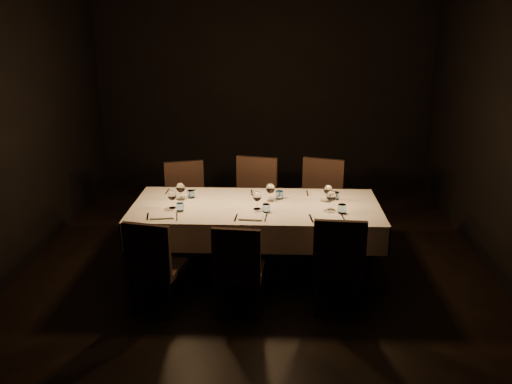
{
  "coord_description": "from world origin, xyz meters",
  "views": [
    {
      "loc": [
        0.2,
        -5.2,
        2.61
      ],
      "look_at": [
        0.0,
        0.0,
        0.9
      ],
      "focal_mm": 38.0,
      "sensor_mm": 36.0,
      "label": 1
    }
  ],
  "objects_px": {
    "chair_far_left": "(186,199)",
    "chair_far_right": "(320,199)",
    "chair_near_right": "(338,261)",
    "dining_table": "(256,212)",
    "chair_far_center": "(254,198)",
    "chair_near_center": "(238,266)",
    "chair_near_left": "(153,262)"
  },
  "relations": [
    {
      "from": "chair_near_left",
      "to": "chair_near_right",
      "type": "relative_size",
      "value": 0.96
    },
    {
      "from": "dining_table",
      "to": "chair_far_right",
      "type": "xyz_separation_m",
      "value": [
        0.72,
        0.8,
        -0.13
      ]
    },
    {
      "from": "chair_near_right",
      "to": "dining_table",
      "type": "bearing_deg",
      "value": -41.39
    },
    {
      "from": "chair_near_left",
      "to": "chair_far_center",
      "type": "bearing_deg",
      "value": -104.03
    },
    {
      "from": "chair_near_center",
      "to": "chair_far_right",
      "type": "bearing_deg",
      "value": -112.15
    },
    {
      "from": "chair_near_left",
      "to": "chair_near_right",
      "type": "xyz_separation_m",
      "value": [
        1.65,
        0.05,
        0.02
      ]
    },
    {
      "from": "chair_near_center",
      "to": "chair_near_right",
      "type": "distance_m",
      "value": 0.89
    },
    {
      "from": "chair_near_right",
      "to": "chair_far_center",
      "type": "distance_m",
      "value": 1.8
    },
    {
      "from": "chair_near_center",
      "to": "chair_far_left",
      "type": "relative_size",
      "value": 0.91
    },
    {
      "from": "chair_near_center",
      "to": "chair_far_right",
      "type": "xyz_separation_m",
      "value": [
        0.84,
        1.66,
        0.06
      ]
    },
    {
      "from": "chair_far_right",
      "to": "chair_far_center",
      "type": "bearing_deg",
      "value": -164.29
    },
    {
      "from": "dining_table",
      "to": "chair_near_center",
      "type": "distance_m",
      "value": 0.89
    },
    {
      "from": "chair_far_center",
      "to": "dining_table",
      "type": "bearing_deg",
      "value": -73.59
    },
    {
      "from": "chair_near_center",
      "to": "chair_far_center",
      "type": "relative_size",
      "value": 0.87
    },
    {
      "from": "chair_far_left",
      "to": "chair_far_center",
      "type": "bearing_deg",
      "value": -15.85
    },
    {
      "from": "chair_near_left",
      "to": "chair_far_left",
      "type": "distance_m",
      "value": 1.65
    },
    {
      "from": "chair_far_left",
      "to": "chair_far_center",
      "type": "distance_m",
      "value": 0.8
    },
    {
      "from": "chair_far_left",
      "to": "chair_far_right",
      "type": "relative_size",
      "value": 0.95
    },
    {
      "from": "chair_far_left",
      "to": "chair_far_right",
      "type": "xyz_separation_m",
      "value": [
        1.58,
        -0.01,
        0.02
      ]
    },
    {
      "from": "chair_far_right",
      "to": "chair_far_left",
      "type": "bearing_deg",
      "value": -162.92
    },
    {
      "from": "chair_near_right",
      "to": "chair_far_left",
      "type": "bearing_deg",
      "value": -40.13
    },
    {
      "from": "chair_near_right",
      "to": "chair_far_left",
      "type": "height_order",
      "value": "chair_far_left"
    },
    {
      "from": "chair_far_left",
      "to": "chair_far_right",
      "type": "height_order",
      "value": "chair_far_right"
    },
    {
      "from": "dining_table",
      "to": "chair_near_left",
      "type": "height_order",
      "value": "chair_near_left"
    },
    {
      "from": "chair_near_left",
      "to": "chair_near_center",
      "type": "xyz_separation_m",
      "value": [
        0.76,
        -0.02,
        -0.01
      ]
    },
    {
      "from": "dining_table",
      "to": "chair_near_right",
      "type": "relative_size",
      "value": 2.66
    },
    {
      "from": "chair_far_left",
      "to": "chair_near_left",
      "type": "bearing_deg",
      "value": -107.88
    },
    {
      "from": "dining_table",
      "to": "chair_far_left",
      "type": "relative_size",
      "value": 2.61
    },
    {
      "from": "dining_table",
      "to": "chair_far_left",
      "type": "distance_m",
      "value": 1.19
    },
    {
      "from": "chair_near_right",
      "to": "chair_far_left",
      "type": "xyz_separation_m",
      "value": [
        -1.62,
        1.59,
        0.01
      ]
    },
    {
      "from": "chair_near_left",
      "to": "chair_far_right",
      "type": "xyz_separation_m",
      "value": [
        1.61,
        1.64,
        0.05
      ]
    },
    {
      "from": "chair_near_right",
      "to": "chair_far_center",
      "type": "xyz_separation_m",
      "value": [
        -0.82,
        1.61,
        0.04
      ]
    }
  ]
}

